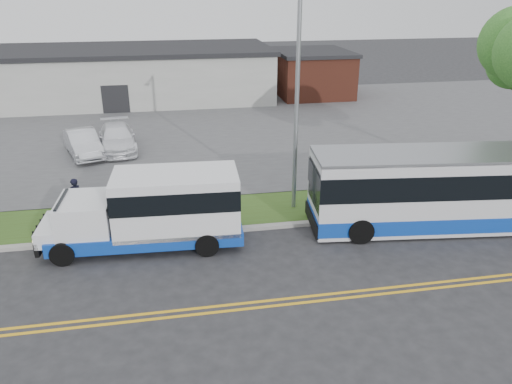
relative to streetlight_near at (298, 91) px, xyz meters
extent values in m
plane|color=#28282B|center=(-3.00, -2.73, -5.23)|extent=(140.00, 140.00, 0.00)
cube|color=gold|center=(-3.00, -6.58, -5.23)|extent=(70.00, 0.12, 0.01)
cube|color=gold|center=(-3.00, -6.88, -5.23)|extent=(70.00, 0.12, 0.01)
cube|color=#9E9B93|center=(-3.00, -1.63, -5.16)|extent=(80.00, 0.30, 0.15)
cube|color=#39501A|center=(-3.00, 0.17, -5.18)|extent=(80.00, 3.30, 0.10)
cube|color=#4C4C4F|center=(-3.00, 14.27, -5.18)|extent=(80.00, 25.00, 0.10)
cube|color=#9E9E99|center=(-9.00, 24.27, -3.23)|extent=(25.00, 10.00, 4.00)
cube|color=black|center=(-9.00, 24.27, -1.06)|extent=(25.40, 10.40, 0.35)
cube|color=black|center=(-9.00, 19.32, -4.13)|extent=(2.00, 0.15, 2.20)
cube|color=brown|center=(7.50, 23.27, -3.43)|extent=(6.00, 7.00, 3.60)
cube|color=black|center=(7.50, 23.27, -1.48)|extent=(6.30, 7.30, 0.30)
cylinder|color=gray|center=(0.00, 0.07, -0.38)|extent=(0.18, 0.18, 9.50)
cube|color=#0F3BA4|center=(-6.28, -2.14, -4.66)|extent=(7.19, 2.74, 0.52)
cube|color=silver|center=(-5.13, -2.20, -3.46)|extent=(4.69, 2.62, 2.19)
cube|color=black|center=(-5.13, -2.20, -3.10)|extent=(4.72, 2.66, 0.78)
cube|color=silver|center=(-8.46, -2.03, -3.83)|extent=(1.98, 2.33, 1.25)
cube|color=black|center=(-9.24, -2.00, -3.62)|extent=(0.20, 1.98, 0.94)
cube|color=silver|center=(-9.60, -1.98, -4.35)|extent=(1.15, 2.18, 0.57)
cube|color=black|center=(-10.07, -1.95, -4.66)|extent=(0.26, 2.14, 0.52)
sphere|color=#FFD88C|center=(-10.16, -2.73, -4.40)|extent=(0.22, 0.22, 0.21)
sphere|color=#FFD88C|center=(-10.08, -1.17, -4.40)|extent=(0.22, 0.22, 0.21)
cylinder|color=black|center=(-9.24, -3.12, -4.80)|extent=(0.89, 0.33, 0.87)
cylinder|color=black|center=(-9.13, -0.88, -4.80)|extent=(0.89, 0.33, 0.87)
cylinder|color=black|center=(-4.15, -3.37, -4.80)|extent=(0.89, 0.33, 0.87)
cylinder|color=black|center=(-4.04, -1.13, -4.80)|extent=(0.89, 0.33, 0.87)
cube|color=silver|center=(5.90, -2.68, -3.63)|extent=(11.61, 3.83, 3.00)
cube|color=#0F3BA4|center=(5.90, -2.68, -4.66)|extent=(11.64, 3.85, 0.62)
cube|color=black|center=(5.90, -2.68, -3.06)|extent=(11.66, 3.87, 0.98)
cube|color=black|center=(0.29, -2.06, -3.26)|extent=(0.36, 2.38, 1.66)
cube|color=black|center=(0.21, -2.05, -4.77)|extent=(0.41, 2.59, 0.52)
cube|color=gray|center=(5.90, -2.68, -2.10)|extent=(11.61, 3.83, 0.12)
cylinder|color=black|center=(1.75, -3.45, -4.74)|extent=(1.03, 0.44, 0.99)
cylinder|color=black|center=(2.02, -1.02, -4.74)|extent=(1.03, 0.44, 0.99)
cylinder|color=black|center=(8.71, -1.76, -4.74)|extent=(1.03, 0.44, 0.99)
imported|color=black|center=(-9.30, 0.83, -4.29)|extent=(0.73, 0.71, 1.68)
imported|color=silver|center=(-10.09, 9.17, -4.40)|extent=(2.82, 4.69, 1.46)
imported|color=white|center=(-8.25, 9.92, -4.41)|extent=(2.62, 5.19, 1.44)
sphere|color=white|center=(-9.60, 0.58, -4.97)|extent=(0.32, 0.32, 0.32)
sphere|color=white|center=(-9.00, 1.08, -4.97)|extent=(0.32, 0.32, 0.32)
camera|label=1|loc=(-5.26, -19.49, 4.05)|focal=35.00mm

